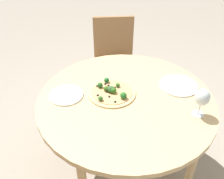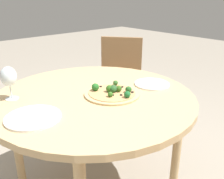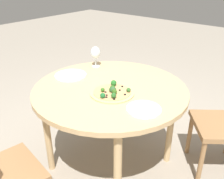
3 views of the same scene
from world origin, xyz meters
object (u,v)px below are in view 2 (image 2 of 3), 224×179
(chair_2, at_px, (119,83))
(plate_far, at_px, (33,117))
(plate_near, at_px, (152,84))
(wine_glass, at_px, (9,77))
(pizza, at_px, (112,92))

(chair_2, height_order, plate_far, chair_2)
(chair_2, relative_size, plate_far, 3.46)
(plate_near, xyz_separation_m, plate_far, (0.07, 0.73, 0.00))
(chair_2, distance_m, wine_glass, 1.19)
(pizza, bearing_deg, plate_far, 86.25)
(pizza, bearing_deg, plate_near, -99.11)
(plate_far, bearing_deg, chair_2, -61.37)
(chair_2, xyz_separation_m, plate_far, (-0.60, 1.10, 0.26))
(chair_2, distance_m, pizza, 0.94)
(chair_2, relative_size, wine_glass, 4.86)
(chair_2, xyz_separation_m, pizza, (-0.63, 0.65, 0.27))
(pizza, distance_m, plate_near, 0.29)
(wine_glass, distance_m, plate_near, 0.81)
(pizza, distance_m, wine_glass, 0.54)
(wine_glass, xyz_separation_m, plate_near, (-0.35, -0.72, -0.12))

